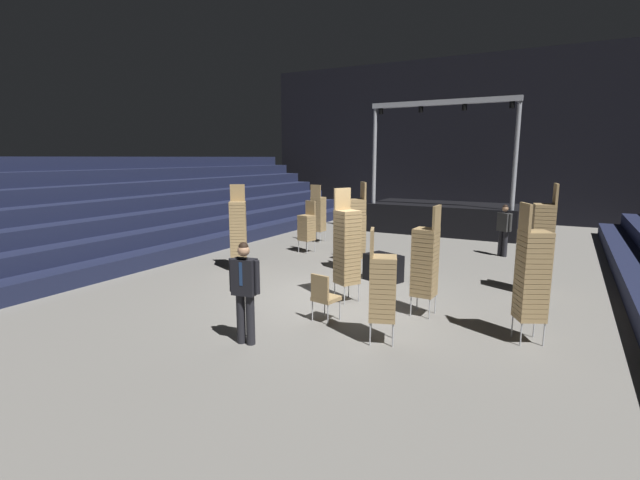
# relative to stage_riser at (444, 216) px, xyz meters

# --- Properties ---
(ground_plane) EXTENTS (22.00, 30.00, 0.10)m
(ground_plane) POSITION_rel_stage_riser_xyz_m (0.00, -10.43, -0.73)
(ground_plane) COLOR slate
(arena_end_wall) EXTENTS (22.00, 0.30, 8.00)m
(arena_end_wall) POSITION_rel_stage_riser_xyz_m (0.00, 4.57, 3.32)
(arena_end_wall) COLOR black
(arena_end_wall) RESTS_ON ground_plane
(bleacher_bank_left) EXTENTS (5.25, 24.00, 3.15)m
(bleacher_bank_left) POSITION_rel_stage_riser_xyz_m (-8.38, -9.43, 0.90)
(bleacher_bank_left) COLOR #191E38
(bleacher_bank_left) RESTS_ON ground_plane
(stage_riser) EXTENTS (5.97, 2.92, 5.29)m
(stage_riser) POSITION_rel_stage_riser_xyz_m (0.00, 0.00, 0.00)
(stage_riser) COLOR black
(stage_riser) RESTS_ON ground_plane
(man_with_tie) EXTENTS (0.57, 0.28, 1.76)m
(man_with_tie) POSITION_rel_stage_riser_xyz_m (-0.13, -13.45, 0.32)
(man_with_tie) COLOR black
(man_with_tie) RESTS_ON ground_plane
(chair_stack_front_left) EXTENTS (0.51, 0.51, 2.56)m
(chair_stack_front_left) POSITION_rel_stage_riser_xyz_m (4.07, -7.96, 0.60)
(chair_stack_front_left) COLOR #B2B5BA
(chair_stack_front_left) RESTS_ON ground_plane
(chair_stack_front_right) EXTENTS (0.56, 0.56, 1.96)m
(chair_stack_front_right) POSITION_rel_stage_riser_xyz_m (1.86, -12.29, 0.30)
(chair_stack_front_right) COLOR #B2B5BA
(chair_stack_front_right) RESTS_ON ground_plane
(chair_stack_mid_left) EXTENTS (0.52, 0.52, 1.71)m
(chair_stack_mid_left) POSITION_rel_stage_riser_xyz_m (-3.02, -6.38, 0.18)
(chair_stack_mid_left) COLOR #B2B5BA
(chair_stack_mid_left) RESTS_ON ground_plane
(chair_stack_mid_right) EXTENTS (0.46, 0.46, 2.22)m
(chair_stack_mid_right) POSITION_rel_stage_riser_xyz_m (2.12, -10.59, 0.43)
(chair_stack_mid_right) COLOR #B2B5BA
(chair_stack_mid_right) RESTS_ON ground_plane
(chair_stack_mid_centre) EXTENTS (0.59, 0.59, 2.39)m
(chair_stack_mid_centre) POSITION_rel_stage_riser_xyz_m (4.07, -11.09, 0.52)
(chair_stack_mid_centre) COLOR #B2B5BA
(chair_stack_mid_centre) RESTS_ON ground_plane
(chair_stack_rear_left) EXTENTS (0.62, 0.62, 2.48)m
(chair_stack_rear_left) POSITION_rel_stage_riser_xyz_m (-0.51, -8.03, 0.56)
(chair_stack_rear_left) COLOR #B2B5BA
(chair_stack_rear_left) RESTS_ON ground_plane
(chair_stack_rear_right) EXTENTS (0.60, 0.60, 2.48)m
(chair_stack_rear_right) POSITION_rel_stage_riser_xyz_m (0.37, -10.50, 0.56)
(chair_stack_rear_right) COLOR #B2B5BA
(chair_stack_rear_right) RESTS_ON ground_plane
(chair_stack_rear_centre) EXTENTS (0.61, 0.61, 2.39)m
(chair_stack_rear_centre) POSITION_rel_stage_riser_xyz_m (-3.48, -9.40, 0.52)
(chair_stack_rear_centre) COLOR #B2B5BA
(chair_stack_rear_centre) RESTS_ON ground_plane
(chair_stack_aisle_left) EXTENTS (0.49, 0.49, 1.88)m
(chair_stack_aisle_left) POSITION_rel_stage_riser_xyz_m (-0.99, -6.91, 0.26)
(chair_stack_aisle_left) COLOR #B2B5BA
(chair_stack_aisle_left) RESTS_ON ground_plane
(chair_stack_aisle_right) EXTENTS (0.45, 0.45, 2.14)m
(chair_stack_aisle_right) POSITION_rel_stage_riser_xyz_m (-3.61, -4.50, 0.39)
(chair_stack_aisle_right) COLOR #B2B5BA
(chair_stack_aisle_right) RESTS_ON ground_plane
(crew_worker_near_stage) EXTENTS (0.52, 0.42, 1.66)m
(crew_worker_near_stage) POSITION_rel_stage_riser_xyz_m (2.81, -3.93, 0.25)
(crew_worker_near_stage) COLOR black
(crew_worker_near_stage) RESTS_ON ground_plane
(equipment_road_case) EXTENTS (1.06, 0.91, 0.69)m
(equipment_road_case) POSITION_rel_stage_riser_xyz_m (0.50, -8.56, -0.34)
(equipment_road_case) COLOR black
(equipment_road_case) RESTS_ON ground_plane
(loose_chair_near_man) EXTENTS (0.51, 0.51, 0.95)m
(loose_chair_near_man) POSITION_rel_stage_riser_xyz_m (0.53, -11.87, -0.15)
(loose_chair_near_man) COLOR #B2B5BA
(loose_chair_near_man) RESTS_ON ground_plane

